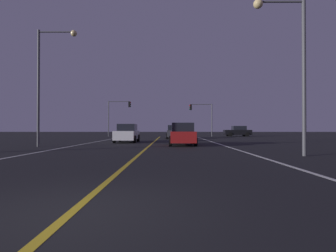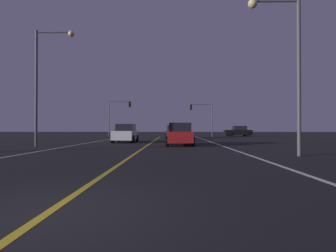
# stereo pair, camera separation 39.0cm
# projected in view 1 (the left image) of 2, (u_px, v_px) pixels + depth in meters

# --- Properties ---
(ground_plane) EXTENTS (200.00, 200.00, 0.00)m
(ground_plane) POSITION_uv_depth(u_px,v_px,m) (70.00, 214.00, 3.97)
(ground_plane) COLOR black
(lane_edge_right) EXTENTS (0.16, 43.91, 0.01)m
(lane_edge_right) POSITION_uv_depth(u_px,v_px,m) (224.00, 146.00, 19.89)
(lane_edge_right) COLOR silver
(lane_edge_right) RESTS_ON ground
(lane_edge_left) EXTENTS (0.16, 43.91, 0.01)m
(lane_edge_left) POSITION_uv_depth(u_px,v_px,m) (75.00, 145.00, 19.96)
(lane_edge_left) COLOR silver
(lane_edge_left) RESTS_ON ground
(lane_center_divider) EXTENTS (0.16, 43.91, 0.01)m
(lane_center_divider) POSITION_uv_depth(u_px,v_px,m) (150.00, 146.00, 19.93)
(lane_center_divider) COLOR gold
(lane_center_divider) RESTS_ON ground
(car_lead_same_lane) EXTENTS (2.02, 4.30, 1.70)m
(car_lead_same_lane) POSITION_uv_depth(u_px,v_px,m) (182.00, 134.00, 20.31)
(car_lead_same_lane) COLOR black
(car_lead_same_lane) RESTS_ON ground
(car_ahead_far) EXTENTS (2.02, 4.30, 1.70)m
(car_ahead_far) POSITION_uv_depth(u_px,v_px,m) (174.00, 132.00, 33.88)
(car_ahead_far) COLOR black
(car_ahead_far) RESTS_ON ground
(car_crossing_side) EXTENTS (4.30, 2.02, 1.70)m
(car_crossing_side) POSITION_uv_depth(u_px,v_px,m) (238.00, 131.00, 43.31)
(car_crossing_side) COLOR black
(car_crossing_side) RESTS_ON ground
(car_oncoming) EXTENTS (2.02, 4.30, 1.70)m
(car_oncoming) POSITION_uv_depth(u_px,v_px,m) (127.00, 133.00, 24.77)
(car_oncoming) COLOR black
(car_oncoming) RESTS_ON ground
(traffic_light_near_right) EXTENTS (3.66, 0.36, 5.17)m
(traffic_light_near_right) POSITION_uv_depth(u_px,v_px,m) (201.00, 112.00, 42.38)
(traffic_light_near_right) COLOR #4C4C51
(traffic_light_near_right) RESTS_ON ground
(traffic_light_near_left) EXTENTS (3.65, 0.36, 5.64)m
(traffic_light_near_left) POSITION_uv_depth(u_px,v_px,m) (119.00, 110.00, 42.45)
(traffic_light_near_left) COLOR #4C4C51
(traffic_light_near_left) RESTS_ON ground
(street_lamp_right_near) EXTENTS (2.43, 0.44, 7.35)m
(street_lamp_right_near) POSITION_uv_depth(u_px,v_px,m) (291.00, 54.00, 12.41)
(street_lamp_right_near) COLOR #4C4C51
(street_lamp_right_near) RESTS_ON ground
(street_lamp_left_mid) EXTENTS (2.80, 0.44, 8.25)m
(street_lamp_left_mid) POSITION_uv_depth(u_px,v_px,m) (48.00, 72.00, 18.78)
(street_lamp_left_mid) COLOR #4C4C51
(street_lamp_left_mid) RESTS_ON ground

